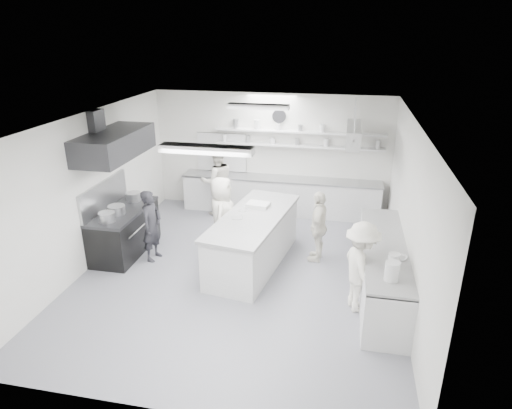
% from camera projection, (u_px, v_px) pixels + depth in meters
% --- Properties ---
extents(floor, '(6.00, 7.00, 0.02)m').
position_uv_depth(floor, '(240.00, 273.00, 8.76)').
color(floor, gray).
rests_on(floor, ground).
extents(ceiling, '(6.00, 7.00, 0.02)m').
position_uv_depth(ceiling, '(238.00, 119.00, 7.65)').
color(ceiling, white).
rests_on(ceiling, wall_back).
extents(wall_back, '(6.00, 0.04, 3.00)m').
position_uv_depth(wall_back, '(271.00, 153.00, 11.39)').
color(wall_back, silver).
rests_on(wall_back, floor).
extents(wall_front, '(6.00, 0.04, 3.00)m').
position_uv_depth(wall_front, '(166.00, 311.00, 5.01)').
color(wall_front, silver).
rests_on(wall_front, floor).
extents(wall_left, '(0.04, 7.00, 3.00)m').
position_uv_depth(wall_left, '(91.00, 190.00, 8.76)').
color(wall_left, silver).
rests_on(wall_left, floor).
extents(wall_right, '(0.04, 7.00, 3.00)m').
position_uv_depth(wall_right, '(409.00, 214.00, 7.65)').
color(wall_right, silver).
rests_on(wall_right, floor).
extents(stove, '(0.80, 1.80, 0.90)m').
position_uv_depth(stove, '(125.00, 232.00, 9.43)').
color(stove, black).
rests_on(stove, floor).
extents(exhaust_hood, '(0.85, 2.00, 0.50)m').
position_uv_depth(exhaust_hood, '(114.00, 144.00, 8.74)').
color(exhaust_hood, '#2C2D30').
rests_on(exhaust_hood, wall_left).
extents(back_counter, '(5.00, 0.60, 0.92)m').
position_uv_depth(back_counter, '(280.00, 196.00, 11.45)').
color(back_counter, silver).
rests_on(back_counter, floor).
extents(shelf_lower, '(4.20, 0.26, 0.04)m').
position_uv_depth(shelf_lower, '(298.00, 146.00, 11.05)').
color(shelf_lower, silver).
rests_on(shelf_lower, wall_back).
extents(shelf_upper, '(4.20, 0.26, 0.04)m').
position_uv_depth(shelf_upper, '(299.00, 132.00, 10.92)').
color(shelf_upper, silver).
rests_on(shelf_upper, wall_back).
extents(pass_through_window, '(1.30, 0.04, 1.00)m').
position_uv_depth(pass_through_window, '(222.00, 152.00, 11.63)').
color(pass_through_window, black).
rests_on(pass_through_window, wall_back).
extents(wall_clock, '(0.32, 0.05, 0.32)m').
position_uv_depth(wall_clock, '(279.00, 116.00, 10.97)').
color(wall_clock, white).
rests_on(wall_clock, wall_back).
extents(right_counter, '(0.74, 3.30, 0.94)m').
position_uv_depth(right_counter, '(383.00, 270.00, 7.91)').
color(right_counter, silver).
rests_on(right_counter, floor).
extents(pot_rack, '(0.30, 1.60, 0.40)m').
position_uv_depth(pot_rack, '(353.00, 135.00, 9.72)').
color(pot_rack, '#A4A5A8').
rests_on(pot_rack, ceiling).
extents(light_fixture_front, '(1.30, 0.25, 0.10)m').
position_uv_depth(light_fixture_front, '(207.00, 149.00, 6.03)').
color(light_fixture_front, silver).
rests_on(light_fixture_front, ceiling).
extents(light_fixture_rear, '(1.30, 0.25, 0.10)m').
position_uv_depth(light_fixture_rear, '(258.00, 106.00, 9.31)').
color(light_fixture_rear, silver).
rests_on(light_fixture_rear, ceiling).
extents(prep_island, '(1.44, 2.85, 1.01)m').
position_uv_depth(prep_island, '(253.00, 241.00, 8.92)').
color(prep_island, silver).
rests_on(prep_island, floor).
extents(stove_pot, '(0.35, 0.35, 0.22)m').
position_uv_depth(stove_pot, '(117.00, 211.00, 9.03)').
color(stove_pot, '#A4A5A8').
rests_on(stove_pot, stove).
extents(cook_stove, '(0.43, 0.59, 1.49)m').
position_uv_depth(cook_stove, '(152.00, 226.00, 9.02)').
color(cook_stove, '#232328').
rests_on(cook_stove, floor).
extents(cook_back, '(1.07, 1.01, 1.75)m').
position_uv_depth(cook_back, '(217.00, 181.00, 11.22)').
color(cook_back, white).
rests_on(cook_back, floor).
extents(cook_island_left, '(0.64, 0.89, 1.67)m').
position_uv_depth(cook_island_left, '(222.00, 216.00, 9.27)').
color(cook_island_left, white).
rests_on(cook_island_left, floor).
extents(cook_island_right, '(0.46, 0.91, 1.49)m').
position_uv_depth(cook_island_right, '(319.00, 226.00, 9.00)').
color(cook_island_right, white).
rests_on(cook_island_right, floor).
extents(cook_right, '(0.90, 1.16, 1.59)m').
position_uv_depth(cook_right, '(361.00, 267.00, 7.35)').
color(cook_right, white).
rests_on(cook_right, floor).
extents(bowl_island_a, '(0.28, 0.28, 0.06)m').
position_uv_depth(bowl_island_a, '(237.00, 218.00, 8.63)').
color(bowl_island_a, '#A4A5A8').
rests_on(bowl_island_a, prep_island).
extents(bowl_island_b, '(0.26, 0.26, 0.06)m').
position_uv_depth(bowl_island_b, '(242.00, 211.00, 8.97)').
color(bowl_island_b, silver).
rests_on(bowl_island_b, prep_island).
extents(bowl_right, '(0.34, 0.34, 0.06)m').
position_uv_depth(bowl_right, '(399.00, 258.00, 7.28)').
color(bowl_right, silver).
rests_on(bowl_right, right_counter).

